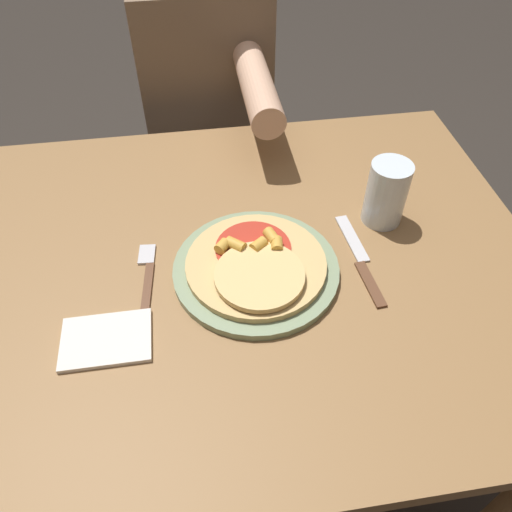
% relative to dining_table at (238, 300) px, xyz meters
% --- Properties ---
extents(ground_plane, '(8.00, 8.00, 0.00)m').
position_rel_dining_table_xyz_m(ground_plane, '(0.00, 0.00, -0.62)').
color(ground_plane, '#2D2823').
extents(dining_table, '(1.08, 0.85, 0.73)m').
position_rel_dining_table_xyz_m(dining_table, '(0.00, 0.00, 0.00)').
color(dining_table, olive).
rests_on(dining_table, ground_plane).
extents(plate, '(0.28, 0.28, 0.01)m').
position_rel_dining_table_xyz_m(plate, '(0.03, -0.03, 0.12)').
color(plate, gray).
rests_on(plate, dining_table).
extents(pizza, '(0.24, 0.24, 0.04)m').
position_rel_dining_table_xyz_m(pizza, '(0.03, -0.04, 0.14)').
color(pizza, tan).
rests_on(pizza, plate).
extents(fork, '(0.03, 0.18, 0.00)m').
position_rel_dining_table_xyz_m(fork, '(-0.15, -0.02, 0.12)').
color(fork, brown).
rests_on(fork, dining_table).
extents(knife, '(0.03, 0.22, 0.00)m').
position_rel_dining_table_xyz_m(knife, '(0.22, -0.03, 0.12)').
color(knife, brown).
rests_on(knife, dining_table).
extents(drinking_glass, '(0.07, 0.07, 0.12)m').
position_rel_dining_table_xyz_m(drinking_glass, '(0.28, 0.07, 0.17)').
color(drinking_glass, silver).
rests_on(drinking_glass, dining_table).
extents(napkin, '(0.14, 0.09, 0.01)m').
position_rel_dining_table_xyz_m(napkin, '(-0.22, -0.14, 0.12)').
color(napkin, silver).
rests_on(napkin, dining_table).
extents(person_diner, '(0.33, 0.52, 1.18)m').
position_rel_dining_table_xyz_m(person_diner, '(0.00, 0.64, 0.07)').
color(person_diner, '#2D2D38').
rests_on(person_diner, ground_plane).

